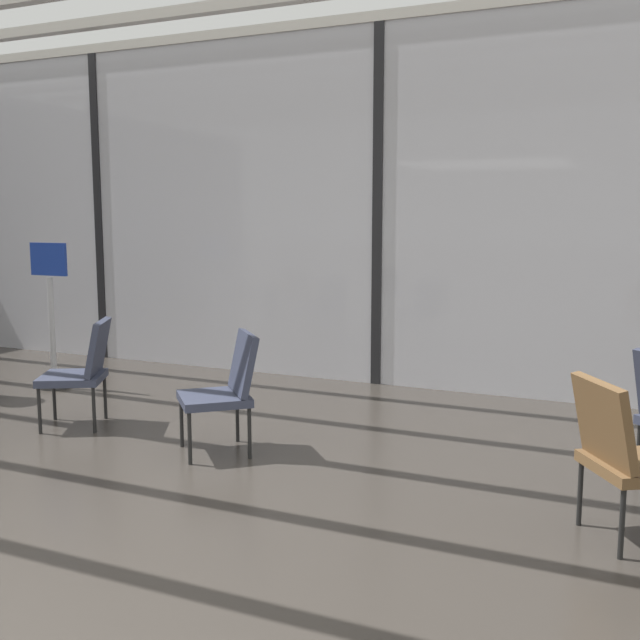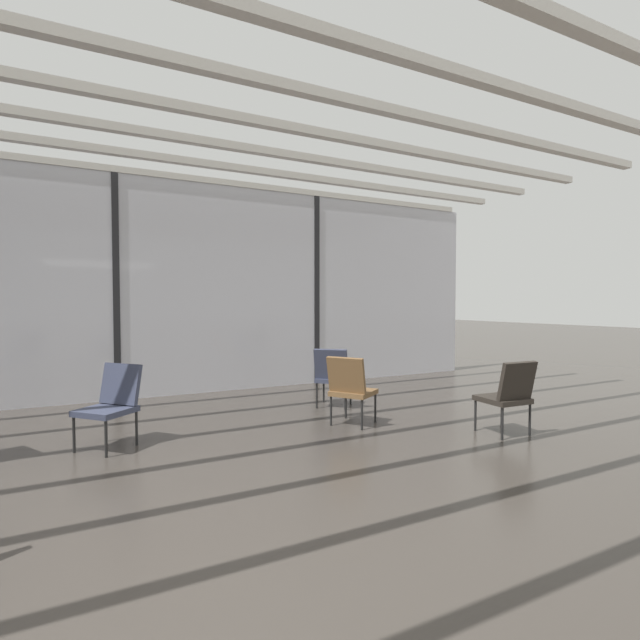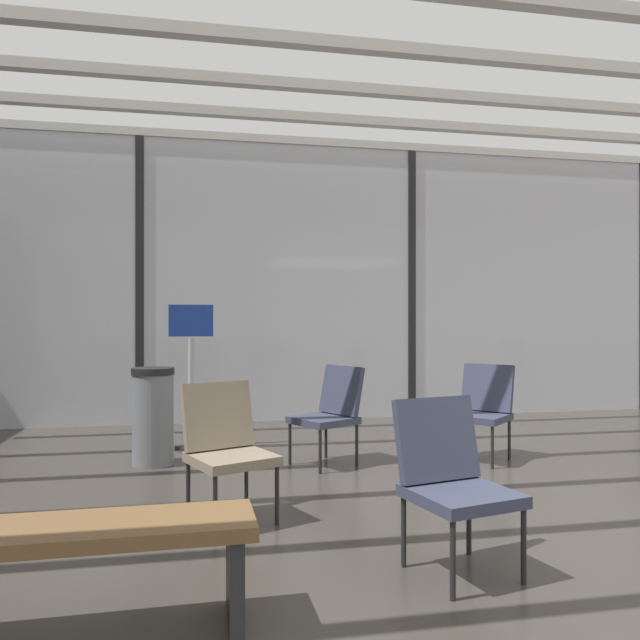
% 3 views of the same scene
% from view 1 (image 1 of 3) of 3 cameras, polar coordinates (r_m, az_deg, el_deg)
% --- Properties ---
extents(glass_curtain_wall, '(14.00, 0.08, 3.54)m').
position_cam_1_polar(glass_curtain_wall, '(7.56, 4.50, 8.44)').
color(glass_curtain_wall, silver).
rests_on(glass_curtain_wall, ground).
extents(window_mullion_0, '(0.10, 0.12, 3.54)m').
position_cam_1_polar(window_mullion_0, '(9.36, -16.30, 8.06)').
color(window_mullion_0, black).
rests_on(window_mullion_0, ground).
extents(window_mullion_1, '(0.10, 0.12, 3.54)m').
position_cam_1_polar(window_mullion_1, '(7.56, 4.50, 8.44)').
color(window_mullion_1, black).
rests_on(window_mullion_1, ground).
extents(parked_airplane, '(11.84, 3.65, 3.65)m').
position_cam_1_polar(parked_airplane, '(12.63, 4.71, 8.49)').
color(parked_airplane, '#B2BCD6').
rests_on(parked_airplane, ground).
extents(lounge_chair_2, '(0.71, 0.71, 0.87)m').
position_cam_1_polar(lounge_chair_2, '(5.47, -7.14, -4.92)').
color(lounge_chair_2, '#33384C').
rests_on(lounge_chair_2, ground).
extents(lounge_chair_5, '(0.69, 0.67, 0.87)m').
position_cam_1_polar(lounge_chair_5, '(6.38, -17.55, -3.38)').
color(lounge_chair_5, '#33384C').
rests_on(lounge_chair_5, ground).
extents(lounge_chair_6, '(0.70, 0.69, 0.87)m').
position_cam_1_polar(lounge_chair_6, '(4.28, 22.10, -9.11)').
color(lounge_chair_6, brown).
rests_on(lounge_chair_6, ground).
extents(info_sign, '(0.44, 0.32, 1.44)m').
position_cam_1_polar(info_sign, '(7.87, -19.70, -0.02)').
color(info_sign, '#333333').
rests_on(info_sign, ground).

